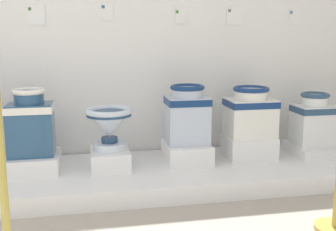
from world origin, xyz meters
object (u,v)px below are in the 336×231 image
at_px(info_placard_sixth, 294,17).
at_px(info_placard_second, 36,15).
at_px(plinth_block_leftmost, 33,163).
at_px(antique_toilet_tall_cobalt, 187,113).
at_px(antique_toilet_central_ornate, 313,119).
at_px(plinth_block_rightmost, 110,159).
at_px(plinth_block_tall_cobalt, 187,152).
at_px(plinth_block_pale_glazed, 249,147).
at_px(antique_toilet_leftmost, 31,122).
at_px(stanchion_post_near_left, 4,197).
at_px(plinth_block_central_ornate, 311,149).
at_px(antique_toilet_rightmost, 109,123).
at_px(info_placard_third, 107,12).
at_px(info_placard_fifth, 234,16).
at_px(info_placard_fourth, 180,16).
at_px(antique_toilet_pale_glazed, 250,111).

bearing_deg(info_placard_sixth, info_placard_second, 180.00).
xyz_separation_m(plinth_block_leftmost, antique_toilet_tall_cobalt, (1.15, 0.01, 0.32)).
relative_size(antique_toilet_central_ornate, info_placard_second, 2.94).
relative_size(plinth_block_rightmost, plinth_block_tall_cobalt, 0.90).
distance_m(plinth_block_pale_glazed, antique_toilet_central_ornate, 0.59).
xyz_separation_m(plinth_block_leftmost, info_placard_sixth, (2.20, 0.39, 1.07)).
height_order(antique_toilet_tall_cobalt, antique_toilet_central_ornate, antique_toilet_tall_cobalt).
bearing_deg(plinth_block_tall_cobalt, antique_toilet_leftmost, -179.59).
bearing_deg(plinth_block_leftmost, stanchion_post_near_left, -90.17).
height_order(plinth_block_tall_cobalt, plinth_block_central_ornate, plinth_block_tall_cobalt).
distance_m(antique_toilet_leftmost, plinth_block_rightmost, 0.63).
bearing_deg(antique_toilet_leftmost, plinth_block_central_ornate, 0.46).
xyz_separation_m(plinth_block_leftmost, antique_toilet_leftmost, (0.00, -0.00, 0.30)).
distance_m(plinth_block_leftmost, antique_toilet_central_ornate, 2.24).
height_order(antique_toilet_rightmost, info_placard_third, info_placard_third).
distance_m(plinth_block_leftmost, info_placard_second, 1.14).
xyz_separation_m(info_placard_fifth, stanchion_post_near_left, (-1.65, -1.41, -0.93)).
bearing_deg(antique_toilet_tall_cobalt, plinth_block_rightmost, -175.90).
bearing_deg(antique_toilet_leftmost, info_placard_sixth, 10.16).
xyz_separation_m(antique_toilet_rightmost, antique_toilet_central_ornate, (1.67, 0.05, -0.05)).
relative_size(plinth_block_pale_glazed, plinth_block_central_ornate, 0.96).
distance_m(antique_toilet_leftmost, stanchion_post_near_left, 1.03).
distance_m(plinth_block_tall_cobalt, info_placard_third, 1.28).
bearing_deg(plinth_block_rightmost, plinth_block_tall_cobalt, 4.10).
height_order(antique_toilet_rightmost, info_placard_fifth, info_placard_fifth).
height_order(plinth_block_rightmost, plinth_block_pale_glazed, plinth_block_pale_glazed).
height_order(antique_toilet_tall_cobalt, info_placard_fourth, info_placard_fourth).
bearing_deg(antique_toilet_tall_cobalt, antique_toilet_rightmost, -175.90).
relative_size(antique_toilet_pale_glazed, info_placard_fifth, 2.72).
relative_size(plinth_block_pale_glazed, antique_toilet_pale_glazed, 0.97).
bearing_deg(plinth_block_central_ornate, plinth_block_tall_cobalt, -179.49).
bearing_deg(stanchion_post_near_left, plinth_block_tall_cobalt, 41.69).
bearing_deg(info_placard_fifth, info_placard_sixth, -0.00).
relative_size(antique_toilet_leftmost, info_placard_sixth, 3.71).
xyz_separation_m(antique_toilet_rightmost, antique_toilet_pale_glazed, (1.12, 0.05, 0.04)).
height_order(plinth_block_leftmost, info_placard_sixth, info_placard_sixth).
distance_m(plinth_block_tall_cobalt, stanchion_post_near_left, 1.55).
bearing_deg(plinth_block_central_ornate, plinth_block_leftmost, -179.54).
distance_m(plinth_block_rightmost, info_placard_third, 1.17).
bearing_deg(info_placard_fifth, plinth_block_central_ornate, -33.08).
xyz_separation_m(info_placard_third, info_placard_sixth, (1.62, -0.00, -0.02)).
bearing_deg(info_placard_fifth, antique_toilet_rightmost, -158.65).
height_order(antique_toilet_leftmost, plinth_block_tall_cobalt, antique_toilet_leftmost).
height_order(info_placard_fourth, info_placard_sixth, info_placard_sixth).
distance_m(antique_toilet_pale_glazed, antique_toilet_central_ornate, 0.56).
xyz_separation_m(antique_toilet_pale_glazed, info_placard_fifth, (-0.02, 0.37, 0.76)).
distance_m(antique_toilet_central_ornate, info_placard_fifth, 1.09).
bearing_deg(plinth_block_leftmost, antique_toilet_leftmost, -90.00).
xyz_separation_m(plinth_block_central_ornate, antique_toilet_central_ornate, (0.00, 0.00, 0.26)).
distance_m(antique_toilet_central_ornate, info_placard_second, 2.37).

